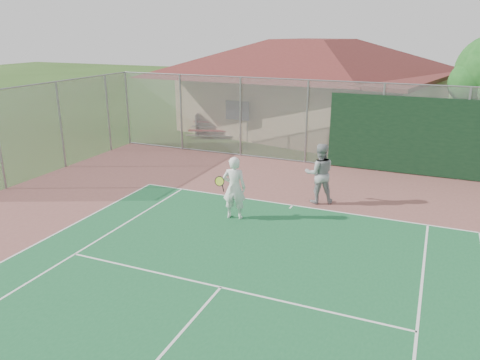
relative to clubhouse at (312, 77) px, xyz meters
name	(u,v)px	position (x,y,z in m)	size (l,w,h in m)	color
back_fence	(383,131)	(4.61, -6.34, -1.32)	(20.08, 0.11, 3.53)	gray
side_fence_left	(61,125)	(-7.50, -10.81, -1.24)	(0.08, 9.00, 3.50)	gray
clubhouse	(312,77)	(0.00, 0.00, 0.00)	(15.28, 11.86, 5.88)	tan
bleachers	(223,124)	(-3.98, -2.89, -2.37)	(3.61, 2.68, 1.16)	maroon
player_white_front	(234,188)	(1.17, -13.13, -2.02)	(0.89, 0.69, 1.92)	white
player_grey_back	(319,174)	(3.19, -10.80, -1.99)	(1.18, 1.07, 1.98)	#97999C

